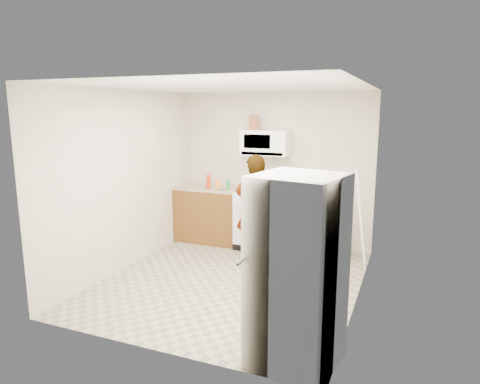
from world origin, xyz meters
The scene contains 20 objects.
floor centered at (0.00, 0.00, 0.00)m, with size 3.60×3.60×0.00m, color gray.
back_wall centered at (0.00, 1.79, 1.25)m, with size 3.20×0.02×2.50m, color beige.
right_wall centered at (1.59, 0.00, 1.25)m, with size 0.02×3.60×2.50m, color beige.
cabinet_left centered at (-1.04, 1.49, 0.45)m, with size 1.12×0.62×0.90m, color brown.
counter_left centered at (-1.04, 1.49, 0.92)m, with size 1.14×0.64×0.04m, color tan.
cabinet_right centered at (0.68, 1.49, 0.45)m, with size 0.80×0.62×0.90m, color brown.
counter_right centered at (0.68, 1.49, 0.92)m, with size 0.82×0.64×0.04m, color tan.
gas_range centered at (-0.10, 1.48, 0.49)m, with size 0.76×0.65×1.13m.
microwave centered at (-0.10, 1.61, 1.70)m, with size 0.76×0.38×0.40m, color white.
person centered at (0.03, 0.80, 0.80)m, with size 0.58×0.38×1.60m, color tan.
fridge centered at (1.25, -1.47, 0.85)m, with size 0.70×0.70×1.70m, color silver.
kettle centered at (0.77, 1.66, 1.04)m, with size 0.17×0.17×0.20m, color white.
jug centered at (-0.31, 1.62, 2.02)m, with size 0.14×0.14×0.24m, color brown.
saucepan centered at (-0.24, 1.58, 1.01)m, with size 0.22×0.22×0.12m, color #B6B7BB.
tray centered at (0.00, 1.35, 0.96)m, with size 0.25×0.16×0.05m, color silver.
bottle_spray centered at (-0.98, 1.31, 1.05)m, with size 0.07×0.07×0.24m, color red.
bottle_hot_sauce centered at (-0.82, 1.33, 1.02)m, with size 0.06×0.06×0.18m, color orange.
bottle_green_cap centered at (-0.64, 1.33, 1.03)m, with size 0.06×0.06×0.19m, color #177F2B.
pot_lid centered at (-0.73, 1.31, 0.94)m, with size 0.22×0.22×0.01m, color white.
broom centered at (1.51, 0.92, 0.75)m, with size 0.03×0.03×1.49m, color white.
Camera 1 is at (2.11, -4.89, 2.23)m, focal length 32.00 mm.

